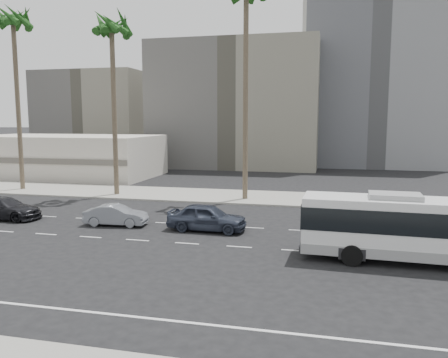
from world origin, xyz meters
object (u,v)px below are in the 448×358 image
(palm_mid, at_px, (112,31))
(palm_far, at_px, (13,24))
(car_a, at_px, (207,217))
(car_b, at_px, (116,215))
(city_bus, at_px, (427,228))
(car_c, at_px, (4,208))

(palm_mid, bearing_deg, palm_far, 175.72)
(car_a, distance_m, car_b, 6.22)
(city_bus, relative_size, car_b, 2.88)
(car_b, xyz_separation_m, palm_mid, (-5.37, 10.81, 13.97))
(car_b, distance_m, palm_far, 24.90)
(car_a, relative_size, palm_far, 0.28)
(city_bus, xyz_separation_m, car_a, (-12.04, 3.94, -0.93))
(car_a, relative_size, car_c, 0.94)
(palm_mid, distance_m, palm_far, 10.64)
(car_a, height_order, car_c, car_a)
(city_bus, distance_m, palm_far, 40.11)
(car_b, distance_m, car_c, 8.54)
(car_a, bearing_deg, palm_far, 63.84)
(car_b, relative_size, palm_mid, 0.25)
(car_b, bearing_deg, palm_far, 48.68)
(car_b, bearing_deg, palm_mid, 21.20)
(car_b, bearing_deg, city_bus, -107.38)
(car_a, xyz_separation_m, car_c, (-14.76, -0.06, -0.08))
(palm_far, bearing_deg, car_c, -57.76)
(car_b, height_order, car_c, car_c)
(city_bus, bearing_deg, car_b, 170.28)
(city_bus, relative_size, palm_mid, 0.73)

